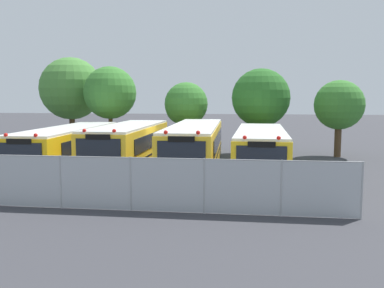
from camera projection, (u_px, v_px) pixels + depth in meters
ground_plane at (163, 172)px, 23.32m from camera, size 160.00×160.00×0.00m
school_bus_0 at (69, 147)px, 23.63m from camera, size 2.83×11.02×2.58m
school_bus_1 at (129, 146)px, 23.32m from camera, size 2.59×9.80×2.75m
school_bus_2 at (195, 146)px, 22.91m from camera, size 2.81×11.74×2.80m
school_bus_3 at (261, 150)px, 22.27m from camera, size 2.81×10.54×2.58m
tree_0 at (70, 88)px, 33.55m from camera, size 4.95×4.95×7.30m
tree_1 at (110, 93)px, 31.11m from camera, size 3.89×3.89×6.42m
tree_2 at (185, 105)px, 31.06m from camera, size 3.21×3.21×5.25m
tree_3 at (261, 97)px, 30.03m from camera, size 4.18×4.18×6.20m
tree_4 at (340, 104)px, 28.96m from camera, size 3.42×3.42×5.33m
chainlink_fence at (131, 183)px, 15.29m from camera, size 16.24×0.07×2.00m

